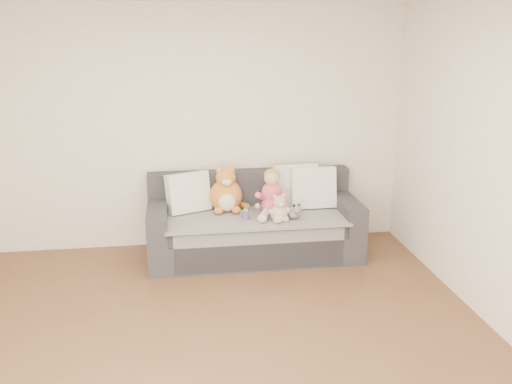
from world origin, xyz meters
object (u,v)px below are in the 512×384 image
at_px(sofa, 253,227).
at_px(sippy_cup, 246,213).
at_px(toddler, 272,195).
at_px(teddy_bear, 279,210).
at_px(plush_cat, 226,193).

height_order(sofa, sippy_cup, sofa).
distance_m(toddler, teddy_bear, 0.26).
bearing_deg(sofa, teddy_bear, -55.97).
bearing_deg(plush_cat, toddler, -21.11).
relative_size(toddler, plush_cat, 0.93).
bearing_deg(teddy_bear, sofa, 111.81).
xyz_separation_m(sofa, teddy_bear, (0.22, -0.32, 0.28)).
bearing_deg(sofa, plush_cat, 160.19).
bearing_deg(sofa, toddler, -22.52).
bearing_deg(toddler, sippy_cup, -143.40).
height_order(sofa, toddler, toddler).
bearing_deg(teddy_bear, sippy_cup, 148.39).
bearing_deg(toddler, plush_cat, 171.04).
xyz_separation_m(sofa, toddler, (0.18, -0.08, 0.36)).
bearing_deg(toddler, sofa, 169.42).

